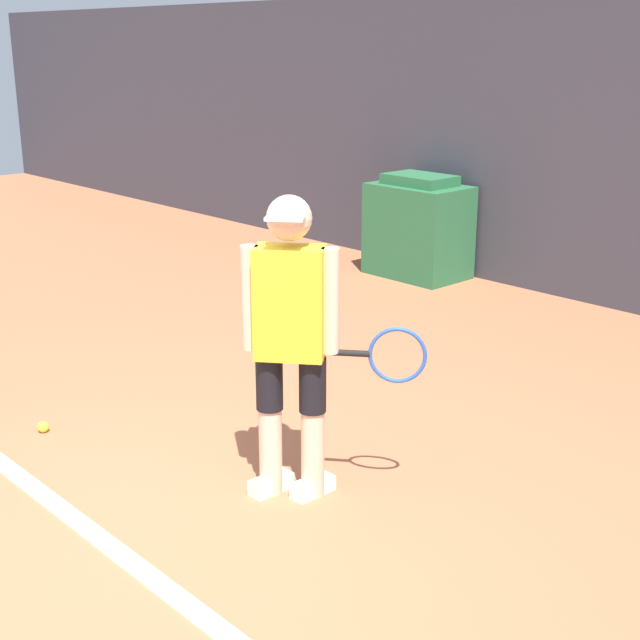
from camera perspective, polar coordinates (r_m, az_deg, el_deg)
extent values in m
plane|color=#B76642|center=(4.31, -11.29, -14.44)|extent=(24.00, 24.00, 0.00)
cube|color=white|center=(4.27, -12.25, -14.72)|extent=(21.60, 0.10, 0.01)
cylinder|color=beige|center=(4.64, -3.18, -8.33)|extent=(0.12, 0.12, 0.47)
cylinder|color=black|center=(4.49, -3.26, -4.00)|extent=(0.14, 0.14, 0.29)
cube|color=white|center=(4.73, -3.14, -10.44)|extent=(0.10, 0.24, 0.08)
cylinder|color=beige|center=(4.61, -0.47, -8.51)|extent=(0.12, 0.12, 0.47)
cylinder|color=black|center=(4.46, -0.48, -4.15)|extent=(0.14, 0.14, 0.29)
cube|color=white|center=(4.70, -0.46, -10.63)|extent=(0.10, 0.24, 0.08)
cube|color=yellow|center=(4.34, -1.93, 1.11)|extent=(0.39, 0.37, 0.56)
sphere|color=beige|center=(4.24, -1.99, 6.54)|extent=(0.22, 0.22, 0.22)
cube|color=white|center=(4.14, -2.23, 6.55)|extent=(0.22, 0.21, 0.02)
cylinder|color=beige|center=(4.37, -4.48, 1.41)|extent=(0.09, 0.09, 0.52)
cylinder|color=beige|center=(4.30, 0.65, 1.22)|extent=(0.09, 0.09, 0.52)
cylinder|color=black|center=(4.37, 1.93, -2.13)|extent=(0.17, 0.15, 0.03)
torus|color=#2851B2|center=(4.36, 4.98, -2.27)|extent=(0.24, 0.20, 0.29)
sphere|color=#D1E533|center=(5.64, -17.30, -6.55)|extent=(0.07, 0.07, 0.07)
cube|color=#28663D|center=(8.89, 6.30, 5.70)|extent=(0.94, 0.64, 0.91)
cube|color=#28663D|center=(8.80, 6.41, 8.91)|extent=(0.66, 0.44, 0.10)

